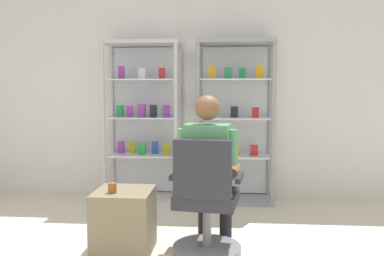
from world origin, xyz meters
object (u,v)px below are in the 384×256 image
(display_cabinet_right, at_px, (235,121))
(storage_crate, at_px, (124,221))
(display_cabinet_left, at_px, (144,120))
(office_chair, at_px, (206,208))
(seated_shopkeeper, at_px, (210,165))
(tea_glass, at_px, (112,188))

(display_cabinet_right, height_order, storage_crate, display_cabinet_right)
(display_cabinet_left, height_order, storage_crate, display_cabinet_left)
(display_cabinet_left, bearing_deg, display_cabinet_right, 0.07)
(display_cabinet_right, distance_m, office_chair, 1.82)
(seated_shopkeeper, relative_size, tea_glass, 15.77)
(seated_shopkeeper, height_order, tea_glass, seated_shopkeeper)
(office_chair, bearing_deg, storage_crate, 177.42)
(storage_crate, bearing_deg, tea_glass, -128.49)
(display_cabinet_left, height_order, office_chair, display_cabinet_left)
(display_cabinet_left, relative_size, seated_shopkeeper, 1.47)
(office_chair, distance_m, tea_glass, 0.76)
(office_chair, bearing_deg, display_cabinet_left, 116.12)
(seated_shopkeeper, bearing_deg, display_cabinet_right, 81.17)
(office_chair, height_order, seated_shopkeeper, seated_shopkeeper)
(office_chair, bearing_deg, display_cabinet_right, 81.27)
(storage_crate, bearing_deg, seated_shopkeeper, 10.71)
(display_cabinet_right, xyz_separation_m, seated_shopkeeper, (-0.24, -1.55, -0.25))
(display_cabinet_right, bearing_deg, office_chair, -98.73)
(display_cabinet_left, distance_m, storage_crate, 1.83)
(office_chair, xyz_separation_m, tea_glass, (-0.74, -0.06, 0.16))
(office_chair, relative_size, storage_crate, 1.86)
(display_cabinet_left, xyz_separation_m, office_chair, (0.84, -1.71, -0.57))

